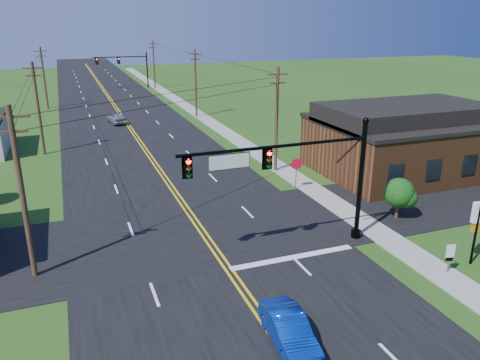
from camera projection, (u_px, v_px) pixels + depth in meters
name	position (u px, v px, depth m)	size (l,w,h in m)	color
ground	(282.00, 354.00, 18.75)	(260.00, 260.00, 0.00)	#264915
road_main	(122.00, 119.00, 63.03)	(16.00, 220.00, 0.04)	black
road_cross	(200.00, 233.00, 29.37)	(70.00, 10.00, 0.04)	black
sidewalk	(220.00, 128.00, 57.65)	(2.00, 160.00, 0.08)	gray
signal_mast_main	(293.00, 172.00, 25.74)	(11.30, 0.60, 7.48)	black
signal_mast_far	(124.00, 65.00, 89.60)	(10.98, 0.60, 7.48)	black
brick_building	(402.00, 145.00, 40.58)	(14.20, 11.20, 4.70)	brown
utility_pole_left_a	(22.00, 191.00, 22.92)	(1.80, 0.28, 9.00)	#342317
utility_pole_left_b	(38.00, 107.00, 45.06)	(1.80, 0.28, 9.00)	#342317
utility_pole_left_c	(44.00, 77.00, 68.97)	(1.80, 0.28, 9.00)	#342317
utility_pole_right_a	(277.00, 118.00, 39.96)	(1.80, 0.28, 9.00)	#342317
utility_pole_right_b	(196.00, 82.00, 62.98)	(1.80, 0.28, 9.00)	#342317
utility_pole_right_c	(154.00, 64.00, 89.55)	(1.80, 0.28, 9.00)	#342317
tree_right_back	(316.00, 127.00, 46.25)	(3.00, 3.00, 4.10)	#342317
shrub_corner	(399.00, 193.00, 30.89)	(2.00, 2.00, 2.86)	#342317
blue_car	(289.00, 331.00, 19.09)	(1.41, 4.04, 1.33)	#072F9D
distant_car	(117.00, 118.00, 60.11)	(1.75, 4.34, 1.48)	#9F9EA3
route_sign	(450.00, 254.00, 24.30)	(0.49, 0.13, 1.98)	slate
stop_sign	(297.00, 167.00, 36.26)	(0.88, 0.37, 2.58)	slate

